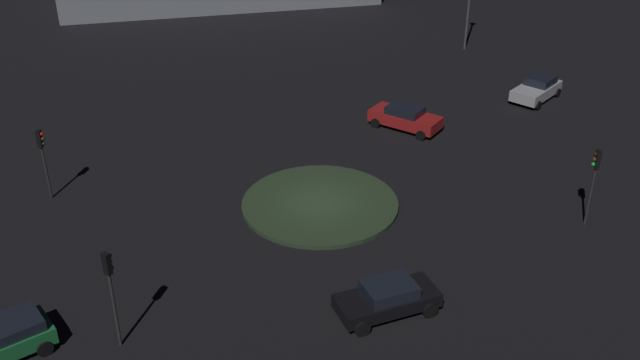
{
  "coord_description": "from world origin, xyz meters",
  "views": [
    {
      "loc": [
        24.43,
        -21.45,
        19.66
      ],
      "look_at": [
        0.0,
        0.0,
        1.52
      ],
      "focal_mm": 41.5,
      "sensor_mm": 36.0,
      "label": 1
    }
  ],
  "objects_px": {
    "car_black": "(388,298)",
    "car_silver": "(537,89)",
    "car_green": "(1,341)",
    "traffic_light_south": "(110,281)",
    "traffic_light_northeast": "(594,173)",
    "traffic_light_southwest": "(43,151)",
    "car_red": "(405,117)"
  },
  "relations": [
    {
      "from": "car_silver",
      "to": "car_black",
      "type": "bearing_deg",
      "value": 13.02
    },
    {
      "from": "traffic_light_southwest",
      "to": "traffic_light_northeast",
      "type": "bearing_deg",
      "value": -2.1
    },
    {
      "from": "traffic_light_south",
      "to": "traffic_light_southwest",
      "type": "relative_size",
      "value": 1.11
    },
    {
      "from": "car_silver",
      "to": "traffic_light_southwest",
      "type": "bearing_deg",
      "value": -24.44
    },
    {
      "from": "car_black",
      "to": "traffic_light_northeast",
      "type": "relative_size",
      "value": 1.13
    },
    {
      "from": "car_green",
      "to": "car_black",
      "type": "bearing_deg",
      "value": 152.75
    },
    {
      "from": "car_green",
      "to": "traffic_light_southwest",
      "type": "distance_m",
      "value": 12.21
    },
    {
      "from": "car_green",
      "to": "traffic_light_south",
      "type": "height_order",
      "value": "traffic_light_south"
    },
    {
      "from": "car_black",
      "to": "traffic_light_northeast",
      "type": "bearing_deg",
      "value": -168.59
    },
    {
      "from": "car_black",
      "to": "traffic_light_southwest",
      "type": "distance_m",
      "value": 19.31
    },
    {
      "from": "car_red",
      "to": "traffic_light_northeast",
      "type": "relative_size",
      "value": 1.16
    },
    {
      "from": "car_black",
      "to": "car_silver",
      "type": "relative_size",
      "value": 1.08
    },
    {
      "from": "car_black",
      "to": "traffic_light_southwest",
      "type": "relative_size",
      "value": 1.18
    },
    {
      "from": "traffic_light_south",
      "to": "traffic_light_northeast",
      "type": "xyz_separation_m",
      "value": [
        7.16,
        21.39,
        -0.19
      ]
    },
    {
      "from": "car_black",
      "to": "car_red",
      "type": "xyz_separation_m",
      "value": [
        -11.76,
        13.68,
        -0.0
      ]
    },
    {
      "from": "car_black",
      "to": "traffic_light_southwest",
      "type": "bearing_deg",
      "value": -51.12
    },
    {
      "from": "car_red",
      "to": "traffic_light_south",
      "type": "bearing_deg",
      "value": -89.16
    },
    {
      "from": "car_red",
      "to": "car_green",
      "type": "height_order",
      "value": "car_red"
    },
    {
      "from": "traffic_light_south",
      "to": "traffic_light_southwest",
      "type": "distance_m",
      "value": 12.89
    },
    {
      "from": "car_black",
      "to": "car_green",
      "type": "relative_size",
      "value": 1.1
    },
    {
      "from": "car_green",
      "to": "traffic_light_northeast",
      "type": "bearing_deg",
      "value": 163.39
    },
    {
      "from": "traffic_light_south",
      "to": "car_green",
      "type": "bearing_deg",
      "value": 134.69
    },
    {
      "from": "traffic_light_southwest",
      "to": "traffic_light_south",
      "type": "bearing_deg",
      "value": -57.68
    },
    {
      "from": "car_black",
      "to": "traffic_light_northeast",
      "type": "height_order",
      "value": "traffic_light_northeast"
    },
    {
      "from": "traffic_light_south",
      "to": "traffic_light_northeast",
      "type": "bearing_deg",
      "value": -30.67
    },
    {
      "from": "car_black",
      "to": "car_red",
      "type": "bearing_deg",
      "value": -120.1
    },
    {
      "from": "car_silver",
      "to": "traffic_light_northeast",
      "type": "xyz_separation_m",
      "value": [
        10.76,
        -11.59,
        2.11
      ]
    },
    {
      "from": "car_red",
      "to": "car_green",
      "type": "xyz_separation_m",
      "value": [
        3.88,
        -26.53,
        -0.02
      ]
    },
    {
      "from": "car_green",
      "to": "traffic_light_southwest",
      "type": "height_order",
      "value": "traffic_light_southwest"
    },
    {
      "from": "car_black",
      "to": "traffic_light_south",
      "type": "bearing_deg",
      "value": -11.64
    },
    {
      "from": "car_silver",
      "to": "traffic_light_south",
      "type": "distance_m",
      "value": 33.26
    },
    {
      "from": "car_black",
      "to": "car_silver",
      "type": "xyz_separation_m",
      "value": [
        -9.09,
        23.8,
        0.01
      ]
    }
  ]
}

